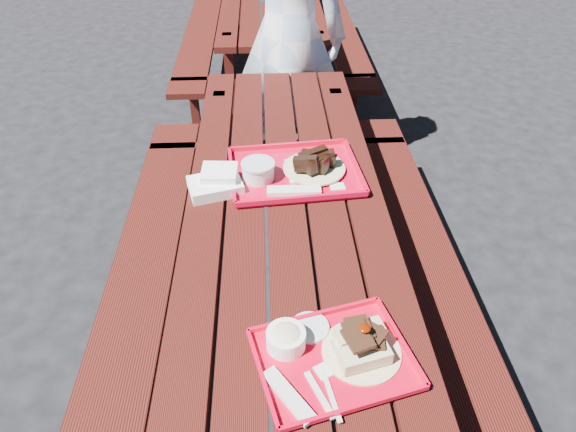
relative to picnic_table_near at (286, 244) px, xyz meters
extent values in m
plane|color=black|center=(0.00, 0.00, -0.56)|extent=(60.00, 60.00, 0.00)
cube|color=#45120D|center=(-0.30, 0.00, 0.17)|extent=(0.14, 2.40, 0.04)
cube|color=#45120D|center=(-0.15, 0.00, 0.17)|extent=(0.14, 2.40, 0.04)
cube|color=#45120D|center=(0.00, 0.00, 0.17)|extent=(0.14, 2.40, 0.04)
cube|color=#45120D|center=(0.15, 0.00, 0.17)|extent=(0.14, 2.40, 0.04)
cube|color=#45120D|center=(0.30, 0.00, 0.17)|extent=(0.14, 2.40, 0.04)
cube|color=#45120D|center=(-0.58, 0.00, -0.13)|extent=(0.25, 2.40, 0.04)
cube|color=#45120D|center=(-0.58, 0.84, -0.35)|extent=(0.06, 0.06, 0.42)
cube|color=#45120D|center=(0.58, 0.00, -0.13)|extent=(0.25, 2.40, 0.04)
cube|color=#45120D|center=(0.58, 0.84, -0.35)|extent=(0.06, 0.06, 0.42)
cube|color=#45120D|center=(-0.30, 0.96, -0.19)|extent=(0.06, 0.06, 0.75)
cube|color=#45120D|center=(0.30, 0.96, -0.19)|extent=(0.06, 0.06, 0.75)
cube|color=#45120D|center=(0.00, 0.96, -0.13)|extent=(1.40, 0.06, 0.04)
cube|color=#45120D|center=(-0.58, 2.80, -0.13)|extent=(0.25, 2.40, 0.04)
cube|color=#45120D|center=(-0.58, 1.96, -0.35)|extent=(0.06, 0.06, 0.42)
cube|color=#45120D|center=(-0.58, 3.64, -0.35)|extent=(0.06, 0.06, 0.42)
cube|color=#45120D|center=(0.58, 2.80, -0.13)|extent=(0.25, 2.40, 0.04)
cube|color=#45120D|center=(0.58, 1.96, -0.35)|extent=(0.06, 0.06, 0.42)
cube|color=#45120D|center=(0.58, 3.64, -0.35)|extent=(0.06, 0.06, 0.42)
cube|color=#45120D|center=(-0.30, 1.84, -0.19)|extent=(0.06, 0.06, 0.75)
cube|color=#45120D|center=(0.30, 1.84, -0.19)|extent=(0.06, 0.06, 0.75)
cube|color=#45120D|center=(-0.30, 3.76, -0.19)|extent=(0.06, 0.06, 0.75)
cube|color=#45120D|center=(0.30, 3.76, -0.19)|extent=(0.06, 0.06, 0.75)
cube|color=#45120D|center=(0.00, 1.84, -0.13)|extent=(1.40, 0.06, 0.04)
cube|color=red|center=(0.09, -0.69, 0.20)|extent=(0.45, 0.39, 0.01)
cube|color=red|center=(0.06, -0.54, 0.21)|extent=(0.38, 0.11, 0.02)
cube|color=red|center=(0.13, -0.83, 0.21)|extent=(0.38, 0.11, 0.02)
cube|color=red|center=(0.28, -0.64, 0.21)|extent=(0.09, 0.29, 0.02)
cube|color=red|center=(-0.09, -0.73, 0.21)|extent=(0.09, 0.29, 0.02)
cylinder|color=beige|center=(0.17, -0.67, 0.20)|extent=(0.21, 0.21, 0.01)
cube|color=#CEC18B|center=(0.17, -0.70, 0.23)|extent=(0.14, 0.09, 0.04)
cube|color=#CEC18B|center=(0.17, -0.63, 0.23)|extent=(0.14, 0.09, 0.04)
ellipsoid|color=#561200|center=(0.17, -0.67, 0.31)|extent=(0.03, 0.03, 0.01)
cylinder|color=white|center=(-0.03, -0.63, 0.23)|extent=(0.11, 0.11, 0.05)
ellipsoid|color=beige|center=(-0.03, -0.63, 0.24)|extent=(0.09, 0.09, 0.04)
cylinder|color=silver|center=(0.04, -0.58, 0.20)|extent=(0.11, 0.11, 0.01)
cube|color=silver|center=(-0.03, -0.79, 0.21)|extent=(0.13, 0.17, 0.01)
cube|color=silver|center=(0.05, -0.79, 0.20)|extent=(0.07, 0.14, 0.01)
cube|color=silver|center=(0.08, -0.79, 0.20)|extent=(0.04, 0.15, 0.00)
cube|color=silver|center=(0.07, -0.72, 0.20)|extent=(0.06, 0.06, 0.00)
cube|color=red|center=(0.04, 0.20, 0.20)|extent=(0.53, 0.43, 0.01)
cube|color=red|center=(0.03, 0.39, 0.21)|extent=(0.49, 0.06, 0.02)
cube|color=red|center=(0.06, 0.01, 0.21)|extent=(0.49, 0.06, 0.02)
cube|color=red|center=(0.29, 0.22, 0.21)|extent=(0.05, 0.38, 0.02)
cube|color=red|center=(-0.20, 0.17, 0.21)|extent=(0.05, 0.38, 0.02)
cube|color=silver|center=(0.10, 0.20, 0.21)|extent=(0.18, 0.18, 0.01)
cylinder|color=beige|center=(0.12, 0.21, 0.22)|extent=(0.25, 0.25, 0.01)
cylinder|color=silver|center=(-0.10, 0.16, 0.23)|extent=(0.12, 0.12, 0.06)
cylinder|color=silver|center=(-0.10, 0.16, 0.27)|extent=(0.13, 0.13, 0.01)
cube|color=white|center=(0.03, 0.06, 0.21)|extent=(0.20, 0.05, 0.02)
cube|color=white|center=(0.20, 0.09, 0.21)|extent=(0.06, 0.05, 0.00)
cube|color=white|center=(-0.26, 0.10, 0.21)|extent=(0.23, 0.19, 0.04)
cube|color=white|center=(-0.25, 0.13, 0.25)|extent=(0.14, 0.12, 0.04)
imported|color=#A4C2E3|center=(0.08, 1.38, 0.34)|extent=(0.77, 0.63, 1.80)
camera|label=1|loc=(-0.07, -1.50, 1.34)|focal=32.00mm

